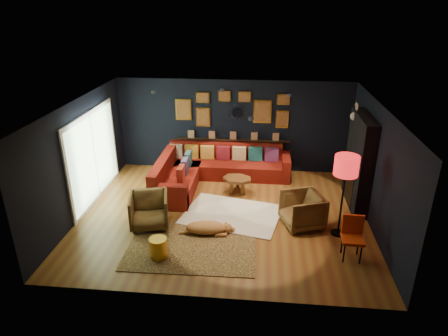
# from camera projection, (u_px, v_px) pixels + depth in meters

# --- Properties ---
(floor) EXTENTS (6.50, 6.50, 0.00)m
(floor) POSITION_uv_depth(u_px,v_px,m) (224.00, 215.00, 9.22)
(floor) COLOR brown
(floor) RESTS_ON ground
(room_walls) EXTENTS (6.50, 6.50, 6.50)m
(room_walls) POSITION_uv_depth(u_px,v_px,m) (224.00, 151.00, 8.59)
(room_walls) COLOR black
(room_walls) RESTS_ON ground
(sectional) EXTENTS (3.41, 2.69, 0.86)m
(sectional) POSITION_uv_depth(u_px,v_px,m) (208.00, 170.00, 10.80)
(sectional) COLOR maroon
(sectional) RESTS_ON ground
(ledge) EXTENTS (3.20, 0.12, 0.04)m
(ledge) POSITION_uv_depth(u_px,v_px,m) (233.00, 140.00, 11.31)
(ledge) COLOR black
(ledge) RESTS_ON room_walls
(gallery_wall) EXTENTS (3.15, 0.04, 1.02)m
(gallery_wall) POSITION_uv_depth(u_px,v_px,m) (233.00, 109.00, 10.99)
(gallery_wall) COLOR gold
(gallery_wall) RESTS_ON room_walls
(sunburst_mirror) EXTENTS (0.47, 0.16, 0.47)m
(sunburst_mirror) POSITION_uv_depth(u_px,v_px,m) (237.00, 113.00, 11.03)
(sunburst_mirror) COLOR silver
(sunburst_mirror) RESTS_ON room_walls
(fireplace) EXTENTS (0.31, 1.60, 2.20)m
(fireplace) POSITION_uv_depth(u_px,v_px,m) (358.00, 165.00, 9.36)
(fireplace) COLOR black
(fireplace) RESTS_ON ground
(deer_head) EXTENTS (0.50, 0.28, 0.45)m
(deer_head) POSITION_uv_depth(u_px,v_px,m) (362.00, 116.00, 9.40)
(deer_head) COLOR white
(deer_head) RESTS_ON fireplace
(sliding_door) EXTENTS (0.06, 2.80, 2.20)m
(sliding_door) POSITION_uv_depth(u_px,v_px,m) (94.00, 156.00, 9.63)
(sliding_door) COLOR white
(sliding_door) RESTS_ON ground
(ceiling_spots) EXTENTS (3.30, 2.50, 0.06)m
(ceiling_spots) POSITION_uv_depth(u_px,v_px,m) (227.00, 98.00, 8.94)
(ceiling_spots) COLOR black
(ceiling_spots) RESTS_ON room_walls
(shag_rug) EXTENTS (2.43, 1.99, 0.03)m
(shag_rug) POSITION_uv_depth(u_px,v_px,m) (232.00, 214.00, 9.23)
(shag_rug) COLOR silver
(shag_rug) RESTS_ON ground
(leopard_rug) EXTENTS (2.60, 1.89, 0.01)m
(leopard_rug) POSITION_uv_depth(u_px,v_px,m) (192.00, 246.00, 8.07)
(leopard_rug) COLOR tan
(leopard_rug) RESTS_ON ground
(coffee_table) EXTENTS (0.85, 0.70, 0.38)m
(coffee_table) POSITION_uv_depth(u_px,v_px,m) (237.00, 180.00, 10.18)
(coffee_table) COLOR brown
(coffee_table) RESTS_ON shag_rug
(pouf) EXTENTS (0.54, 0.54, 0.36)m
(pouf) POSITION_uv_depth(u_px,v_px,m) (175.00, 190.00, 9.98)
(pouf) COLOR maroon
(pouf) RESTS_ON shag_rug
(armchair_left) EXTENTS (0.95, 0.92, 0.83)m
(armchair_left) POSITION_uv_depth(u_px,v_px,m) (149.00, 209.00, 8.65)
(armchair_left) COLOR #AE7E3F
(armchair_left) RESTS_ON ground
(armchair_right) EXTENTS (0.98, 1.01, 0.84)m
(armchair_right) POSITION_uv_depth(u_px,v_px,m) (302.00, 209.00, 8.65)
(armchair_right) COLOR #AE7E3F
(armchair_right) RESTS_ON ground
(gold_stool) EXTENTS (0.34, 0.34, 0.42)m
(gold_stool) POSITION_uv_depth(u_px,v_px,m) (158.00, 248.00, 7.64)
(gold_stool) COLOR gold
(gold_stool) RESTS_ON ground
(orange_chair) EXTENTS (0.42, 0.42, 0.86)m
(orange_chair) POSITION_uv_depth(u_px,v_px,m) (353.00, 234.00, 7.58)
(orange_chair) COLOR black
(orange_chair) RESTS_ON ground
(floor_lamp) EXTENTS (0.49, 0.49, 1.78)m
(floor_lamp) POSITION_uv_depth(u_px,v_px,m) (346.00, 169.00, 7.90)
(floor_lamp) COLOR black
(floor_lamp) RESTS_ON ground
(dog) EXTENTS (1.23, 0.68, 0.38)m
(dog) POSITION_uv_depth(u_px,v_px,m) (206.00, 225.00, 8.42)
(dog) COLOR #BE7946
(dog) RESTS_ON leopard_rug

